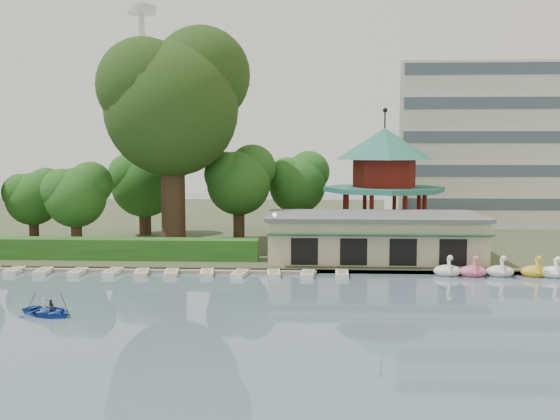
# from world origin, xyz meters

# --- Properties ---
(ground_plane) EXTENTS (220.00, 220.00, 0.00)m
(ground_plane) POSITION_xyz_m (0.00, 0.00, 0.00)
(ground_plane) COLOR slate
(ground_plane) RESTS_ON ground
(shore) EXTENTS (220.00, 70.00, 0.40)m
(shore) POSITION_xyz_m (0.00, 52.00, 0.20)
(shore) COLOR #424930
(shore) RESTS_ON ground
(embankment) EXTENTS (220.00, 0.60, 0.30)m
(embankment) POSITION_xyz_m (0.00, 17.30, 0.15)
(embankment) COLOR gray
(embankment) RESTS_ON ground
(dock) EXTENTS (34.00, 1.60, 0.24)m
(dock) POSITION_xyz_m (-12.00, 17.20, 0.12)
(dock) COLOR gray
(dock) RESTS_ON ground
(boathouse) EXTENTS (18.60, 9.39, 3.90)m
(boathouse) POSITION_xyz_m (10.00, 21.97, 2.37)
(boathouse) COLOR #C0B394
(boathouse) RESTS_ON shore
(pavilion) EXTENTS (12.40, 12.40, 13.50)m
(pavilion) POSITION_xyz_m (12.00, 32.00, 7.48)
(pavilion) COLOR #C0B394
(pavilion) RESTS_ON shore
(office_building) EXTENTS (38.00, 18.00, 20.00)m
(office_building) POSITION_xyz_m (32.67, 49.00, 9.73)
(office_building) COLOR silver
(office_building) RESTS_ON shore
(broadcast_tower) EXTENTS (8.00, 8.00, 96.00)m
(broadcast_tower) POSITION_xyz_m (-42.00, 140.00, 33.98)
(broadcast_tower) COLOR silver
(broadcast_tower) RESTS_ON ground
(hedge) EXTENTS (30.00, 2.00, 1.80)m
(hedge) POSITION_xyz_m (-15.00, 20.50, 1.30)
(hedge) COLOR #275C1E
(hedge) RESTS_ON shore
(lamp_post) EXTENTS (0.36, 0.36, 4.28)m
(lamp_post) POSITION_xyz_m (1.50, 19.00, 3.34)
(lamp_post) COLOR black
(lamp_post) RESTS_ON shore
(big_tree) EXTENTS (14.27, 13.30, 21.70)m
(big_tree) POSITION_xyz_m (-8.82, 28.21, 14.89)
(big_tree) COLOR #3A281C
(big_tree) RESTS_ON shore
(small_trees) EXTENTS (39.67, 16.74, 10.06)m
(small_trees) POSITION_xyz_m (-12.77, 32.15, 6.33)
(small_trees) COLOR #3A281C
(small_trees) RESTS_ON shore
(moored_rowboats) EXTENTS (35.02, 2.70, 0.36)m
(moored_rowboats) POSITION_xyz_m (-10.11, 15.78, 0.18)
(moored_rowboats) COLOR silver
(moored_rowboats) RESTS_ON ground
(rowboat_with_passengers) EXTENTS (5.70, 5.00, 2.01)m
(rowboat_with_passengers) POSITION_xyz_m (-11.22, 3.42, 0.49)
(rowboat_with_passengers) COLOR #254FB0
(rowboat_with_passengers) RESTS_ON ground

